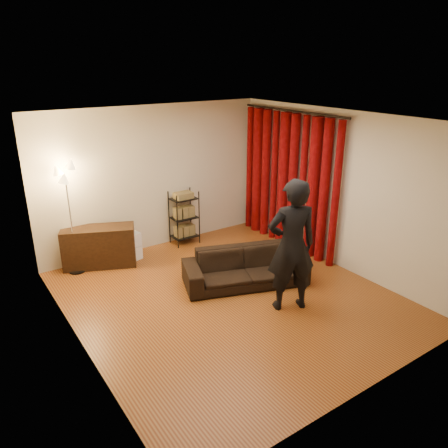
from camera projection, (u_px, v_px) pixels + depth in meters
floor at (230, 297)px, 6.74m from camera, size 5.00×5.00×0.00m
ceiling at (230, 119)px, 5.78m from camera, size 5.00×5.00×0.00m
wall_back at (154, 178)px, 8.19m from camera, size 5.00×0.00×5.00m
wall_front at (374, 285)px, 4.33m from camera, size 5.00×0.00×5.00m
wall_left at (72, 252)px, 5.07m from camera, size 0.00×5.00×5.00m
wall_right at (338, 190)px, 7.44m from camera, size 0.00×5.00×5.00m
curtain_rod at (292, 111)px, 7.83m from camera, size 0.04×2.65×0.04m
curtain at (288, 181)px, 8.28m from camera, size 0.22×2.65×2.55m
sofa at (245, 267)px, 7.07m from camera, size 2.12×1.40×0.58m
person at (291, 246)px, 6.15m from camera, size 0.84×0.70×1.96m
media_cabinet at (99, 247)px, 7.67m from camera, size 1.32×0.92×0.72m
storage_boxes at (132, 247)px, 7.93m from camera, size 0.37×0.33×0.52m
wire_shelf at (184, 218)px, 8.57m from camera, size 0.54×0.42×1.07m
floor_lamp at (71, 220)px, 7.24m from camera, size 0.40×0.40×1.89m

